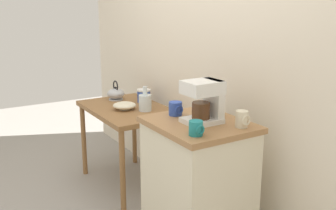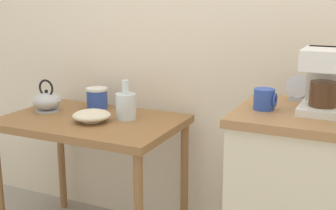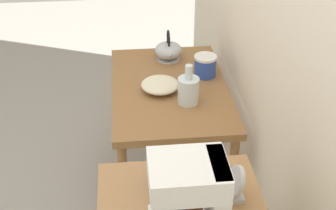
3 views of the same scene
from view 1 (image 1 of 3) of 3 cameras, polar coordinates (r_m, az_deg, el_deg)
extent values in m
cube|color=beige|center=(3.05, 7.00, 10.19)|extent=(4.40, 0.10, 2.80)
cube|color=olive|center=(3.53, -5.66, -0.66)|extent=(0.95, 0.62, 0.04)
cylinder|color=olive|center=(3.92, -11.86, -4.89)|extent=(0.04, 0.04, 0.69)
cylinder|color=olive|center=(3.17, -6.47, -9.44)|extent=(0.04, 0.04, 0.69)
cylinder|color=olive|center=(4.11, -4.80, -3.68)|extent=(0.04, 0.04, 0.69)
cylinder|color=olive|center=(3.41, 1.81, -7.58)|extent=(0.04, 0.04, 0.69)
cube|color=beige|center=(2.65, 4.29, -12.14)|extent=(0.60, 0.51, 0.87)
cube|color=#9E7044|center=(2.48, 4.49, -2.75)|extent=(0.63, 0.54, 0.04)
cylinder|color=beige|center=(3.46, -6.18, -0.55)|extent=(0.09, 0.09, 0.01)
ellipsoid|color=beige|center=(3.45, -6.19, -0.05)|extent=(0.20, 0.20, 0.05)
cylinder|color=#B2B5BA|center=(3.81, -7.39, 0.82)|extent=(0.14, 0.14, 0.01)
ellipsoid|color=#B2B5BA|center=(3.79, -7.41, 1.60)|extent=(0.16, 0.16, 0.10)
cone|color=#B2B5BA|center=(3.73, -6.94, 1.45)|extent=(0.08, 0.04, 0.06)
sphere|color=black|center=(3.78, -7.44, 2.45)|extent=(0.02, 0.02, 0.02)
torus|color=black|center=(3.78, -7.45, 2.72)|extent=(0.10, 0.01, 0.10)
cylinder|color=silver|center=(3.39, -3.26, 0.31)|extent=(0.11, 0.11, 0.14)
cylinder|color=silver|center=(3.36, -3.29, 2.04)|extent=(0.04, 0.04, 0.07)
cylinder|color=#2D4CAD|center=(3.68, -3.45, 1.22)|extent=(0.12, 0.12, 0.11)
cylinder|color=white|center=(3.67, -3.46, 2.12)|extent=(0.12, 0.12, 0.01)
cube|color=white|center=(2.45, 4.84, -2.19)|extent=(0.18, 0.22, 0.03)
cube|color=white|center=(2.47, 6.49, 0.67)|extent=(0.16, 0.05, 0.26)
cube|color=white|center=(2.40, 4.95, 2.50)|extent=(0.18, 0.22, 0.08)
cylinder|color=#4C2D19|center=(2.43, 4.69, -0.75)|extent=(0.11, 0.11, 0.10)
cylinder|color=teal|center=(2.22, 3.96, -3.28)|extent=(0.08, 0.08, 0.08)
torus|color=teal|center=(2.19, 4.59, -3.56)|extent=(0.01, 0.06, 0.06)
cylinder|color=#2D4CAD|center=(2.60, 1.06, -0.50)|extent=(0.09, 0.09, 0.09)
torus|color=#2D4CAD|center=(2.56, 1.60, -0.73)|extent=(0.01, 0.06, 0.06)
cylinder|color=beige|center=(2.39, 10.39, -1.97)|extent=(0.07, 0.07, 0.10)
torus|color=beige|center=(2.36, 11.01, -2.19)|extent=(0.01, 0.07, 0.07)
cube|color=#B2B5BA|center=(2.65, 6.25, -1.06)|extent=(0.08, 0.05, 0.02)
cylinder|color=#B2B5BA|center=(2.64, 6.28, 0.14)|extent=(0.11, 0.05, 0.11)
cylinder|color=black|center=(2.64, 6.25, 0.14)|extent=(0.09, 0.04, 0.09)
camera|label=2|loc=(1.78, -47.11, 1.97)|focal=48.90mm
camera|label=3|loc=(1.58, 24.56, 26.73)|focal=50.24mm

